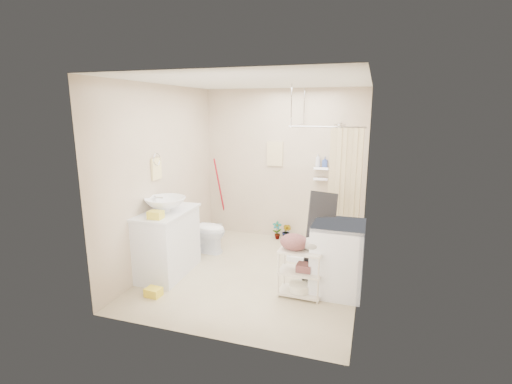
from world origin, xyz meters
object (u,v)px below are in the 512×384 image
vanity (167,242)px  laundry_rack (301,268)px  toilet (204,229)px  washing_machine (338,258)px

vanity → laundry_rack: vanity is taller
toilet → vanity: bearing=176.9°
toilet → washing_machine: bearing=-104.3°
toilet → washing_machine: 2.30m
toilet → laundry_rack: (1.77, -0.99, -0.01)m
laundry_rack → toilet: bearing=153.1°
vanity → laundry_rack: 1.89m
toilet → washing_machine: (2.18, -0.74, 0.08)m
vanity → toilet: bearing=80.7°
washing_machine → laundry_rack: bearing=-148.5°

